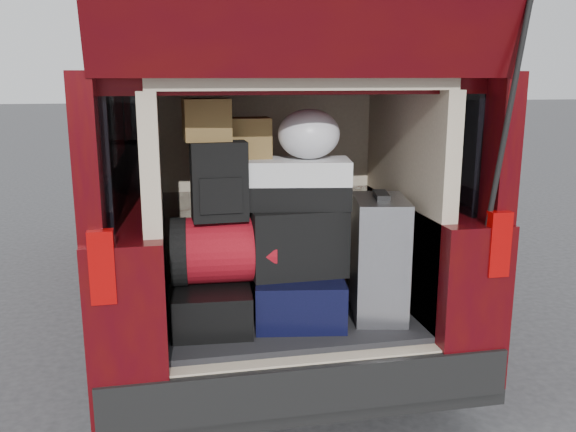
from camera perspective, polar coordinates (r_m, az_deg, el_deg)
The scene contains 13 objects.
ground at distance 3.31m, azimuth 0.74°, elevation -19.14°, with size 80.00×80.00×0.00m, color #323234.
minivan at distance 4.71m, azimuth -3.99°, elevation 2.56°, with size 1.90×5.35×2.77m.
load_floor at distance 3.41m, azimuth -0.25°, elevation -12.81°, with size 1.24×1.05×0.55m, color black.
black_hardshell at distance 3.09m, azimuth -7.12°, elevation -8.09°, with size 0.37×0.51×0.21m, color black.
navy_hardshell at distance 3.15m, azimuth 1.01°, elevation -7.31°, with size 0.44×0.53×0.23m, color black.
silver_roller at distance 3.15m, azimuth 8.52°, elevation -3.85°, with size 0.26×0.41×0.61m, color white.
red_duffel at distance 3.04m, azimuth -6.11°, elevation -3.14°, with size 0.50×0.33×0.33m, color maroon.
black_soft_case at distance 3.06m, azimuth 0.84°, elevation -2.33°, with size 0.47×0.28×0.34m, color black.
backpack at distance 2.92m, azimuth -6.47°, elevation 3.28°, with size 0.26×0.16×0.38m, color black.
twotone_duffel at distance 3.03m, azimuth 0.74°, elevation 3.10°, with size 0.53×0.27×0.24m, color silver.
grocery_sack_lower at distance 2.93m, azimuth -7.63°, elevation 8.92°, with size 0.22×0.18×0.20m, color brown.
grocery_sack_upper at distance 3.06m, azimuth -3.60°, elevation 7.32°, with size 0.20×0.16×0.20m, color brown.
plastic_bag_center at distance 3.01m, azimuth 1.96°, elevation 7.67°, with size 0.31×0.29×0.24m, color white.
Camera 1 is at (-0.59, -2.74, 1.76)m, focal length 38.00 mm.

